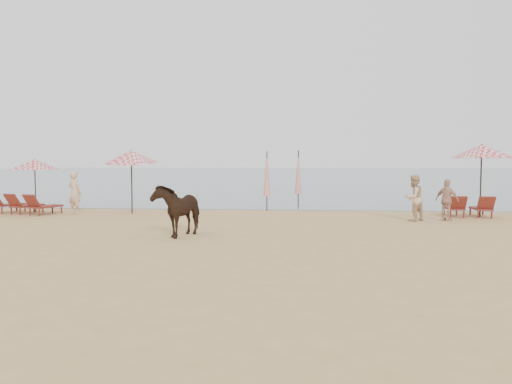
{
  "coord_description": "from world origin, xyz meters",
  "views": [
    {
      "loc": [
        1.45,
        -11.41,
        2.11
      ],
      "look_at": [
        0.0,
        5.0,
        1.1
      ],
      "focal_mm": 35.0,
      "sensor_mm": 36.0,
      "label": 1
    }
  ],
  "objects_px": {
    "cow": "(178,210)",
    "umbrella_closed_left": "(298,173)",
    "umbrella_open_left_a": "(35,165)",
    "beachgoer_right_b": "(447,200)",
    "umbrella_open_right": "(482,151)",
    "beachgoer_left": "(75,193)",
    "beachgoer_right_a": "(414,198)",
    "lounger_cluster_left": "(23,204)",
    "umbrella_open_left_b": "(131,157)",
    "lounger_cluster_right": "(469,207)",
    "umbrella_closed_right": "(267,174)"
  },
  "relations": [
    {
      "from": "cow",
      "to": "beachgoer_right_a",
      "type": "height_order",
      "value": "beachgoer_right_a"
    },
    {
      "from": "cow",
      "to": "beachgoer_right_b",
      "type": "bearing_deg",
      "value": 42.19
    },
    {
      "from": "beachgoer_right_a",
      "to": "cow",
      "type": "bearing_deg",
      "value": -7.23
    },
    {
      "from": "cow",
      "to": "umbrella_closed_left",
      "type": "bearing_deg",
      "value": 84.93
    },
    {
      "from": "cow",
      "to": "umbrella_open_left_b",
      "type": "bearing_deg",
      "value": 135.42
    },
    {
      "from": "umbrella_open_right",
      "to": "umbrella_closed_left",
      "type": "bearing_deg",
      "value": 135.41
    },
    {
      "from": "lounger_cluster_right",
      "to": "umbrella_open_right",
      "type": "distance_m",
      "value": 2.16
    },
    {
      "from": "cow",
      "to": "beachgoer_right_a",
      "type": "bearing_deg",
      "value": 44.84
    },
    {
      "from": "umbrella_open_left_b",
      "to": "umbrella_open_left_a",
      "type": "bearing_deg",
      "value": -170.36
    },
    {
      "from": "umbrella_open_left_a",
      "to": "beachgoer_left",
      "type": "xyz_separation_m",
      "value": [
        1.93,
        -0.5,
        -1.12
      ]
    },
    {
      "from": "umbrella_closed_left",
      "to": "beachgoer_right_a",
      "type": "relative_size",
      "value": 1.59
    },
    {
      "from": "umbrella_open_right",
      "to": "umbrella_open_left_a",
      "type": "bearing_deg",
      "value": 159.77
    },
    {
      "from": "beachgoer_left",
      "to": "lounger_cluster_left",
      "type": "bearing_deg",
      "value": 27.32
    },
    {
      "from": "umbrella_closed_left",
      "to": "beachgoer_left",
      "type": "relative_size",
      "value": 1.51
    },
    {
      "from": "lounger_cluster_right",
      "to": "beachgoer_right_b",
      "type": "bearing_deg",
      "value": -128.28
    },
    {
      "from": "cow",
      "to": "lounger_cluster_left",
      "type": "bearing_deg",
      "value": 161.08
    },
    {
      "from": "umbrella_open_left_b",
      "to": "beachgoer_right_b",
      "type": "height_order",
      "value": "umbrella_open_left_b"
    },
    {
      "from": "beachgoer_left",
      "to": "umbrella_open_left_b",
      "type": "bearing_deg",
      "value": -147.95
    },
    {
      "from": "umbrella_closed_left",
      "to": "beachgoer_right_a",
      "type": "xyz_separation_m",
      "value": [
        4.1,
        -4.78,
        -0.78
      ]
    },
    {
      "from": "lounger_cluster_right",
      "to": "umbrella_closed_right",
      "type": "xyz_separation_m",
      "value": [
        -7.79,
        1.78,
        1.17
      ]
    },
    {
      "from": "beachgoer_right_a",
      "to": "umbrella_open_left_a",
      "type": "bearing_deg",
      "value": -43.21
    },
    {
      "from": "lounger_cluster_left",
      "to": "beachgoer_right_b",
      "type": "bearing_deg",
      "value": 15.15
    },
    {
      "from": "umbrella_open_right",
      "to": "umbrella_closed_left",
      "type": "xyz_separation_m",
      "value": [
        -6.92,
        3.21,
        -0.89
      ]
    },
    {
      "from": "umbrella_open_left_a",
      "to": "umbrella_closed_left",
      "type": "relative_size",
      "value": 0.85
    },
    {
      "from": "lounger_cluster_right",
      "to": "cow",
      "type": "relative_size",
      "value": 0.94
    },
    {
      "from": "umbrella_open_left_b",
      "to": "cow",
      "type": "height_order",
      "value": "umbrella_open_left_b"
    },
    {
      "from": "umbrella_open_right",
      "to": "beachgoer_left",
      "type": "relative_size",
      "value": 1.6
    },
    {
      "from": "beachgoer_right_a",
      "to": "beachgoer_right_b",
      "type": "bearing_deg",
      "value": 151.0
    },
    {
      "from": "cow",
      "to": "beachgoer_right_a",
      "type": "xyz_separation_m",
      "value": [
        7.45,
        4.2,
        0.08
      ]
    },
    {
      "from": "lounger_cluster_right",
      "to": "umbrella_closed_left",
      "type": "relative_size",
      "value": 0.64
    },
    {
      "from": "umbrella_open_left_a",
      "to": "beachgoer_right_b",
      "type": "distance_m",
      "value": 16.28
    },
    {
      "from": "umbrella_closed_right",
      "to": "beachgoer_left",
      "type": "relative_size",
      "value": 1.47
    },
    {
      "from": "lounger_cluster_left",
      "to": "umbrella_open_left_a",
      "type": "bearing_deg",
      "value": 95.41
    },
    {
      "from": "cow",
      "to": "beachgoer_left",
      "type": "bearing_deg",
      "value": 151.23
    },
    {
      "from": "umbrella_open_right",
      "to": "cow",
      "type": "relative_size",
      "value": 1.57
    },
    {
      "from": "lounger_cluster_left",
      "to": "beachgoer_left",
      "type": "distance_m",
      "value": 2.14
    },
    {
      "from": "lounger_cluster_right",
      "to": "lounger_cluster_left",
      "type": "bearing_deg",
      "value": -174.7
    },
    {
      "from": "lounger_cluster_right",
      "to": "umbrella_open_left_a",
      "type": "bearing_deg",
      "value": -176.96
    },
    {
      "from": "umbrella_open_left_b",
      "to": "beachgoer_left",
      "type": "bearing_deg",
      "value": -158.93
    },
    {
      "from": "beachgoer_left",
      "to": "beachgoer_right_b",
      "type": "xyz_separation_m",
      "value": [
        14.23,
        -1.07,
        -0.12
      ]
    },
    {
      "from": "umbrella_open_left_b",
      "to": "beachgoer_left",
      "type": "xyz_separation_m",
      "value": [
        -2.22,
        -0.39,
        -1.44
      ]
    },
    {
      "from": "umbrella_open_right",
      "to": "cow",
      "type": "bearing_deg",
      "value": -170.43
    },
    {
      "from": "lounger_cluster_right",
      "to": "beachgoer_left",
      "type": "relative_size",
      "value": 0.96
    },
    {
      "from": "lounger_cluster_right",
      "to": "umbrella_closed_left",
      "type": "xyz_separation_m",
      "value": [
        -6.46,
        3.33,
        1.22
      ]
    },
    {
      "from": "umbrella_open_left_a",
      "to": "beachgoer_left",
      "type": "bearing_deg",
      "value": -27.09
    },
    {
      "from": "umbrella_open_right",
      "to": "umbrella_closed_right",
      "type": "relative_size",
      "value": 1.09
    },
    {
      "from": "umbrella_open_left_b",
      "to": "umbrella_open_right",
      "type": "bearing_deg",
      "value": 10.98
    },
    {
      "from": "umbrella_open_left_a",
      "to": "beachgoer_right_b",
      "type": "bearing_deg",
      "value": -18.09
    },
    {
      "from": "umbrella_open_right",
      "to": "lounger_cluster_right",
      "type": "bearing_deg",
      "value": 174.73
    },
    {
      "from": "lounger_cluster_right",
      "to": "umbrella_open_left_b",
      "type": "distance_m",
      "value": 13.32
    }
  ]
}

